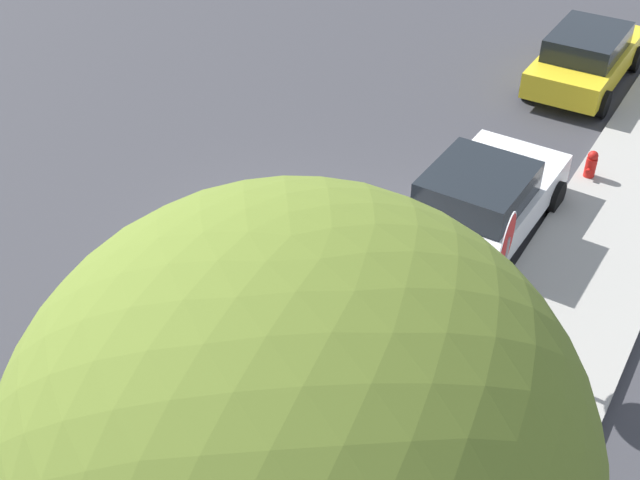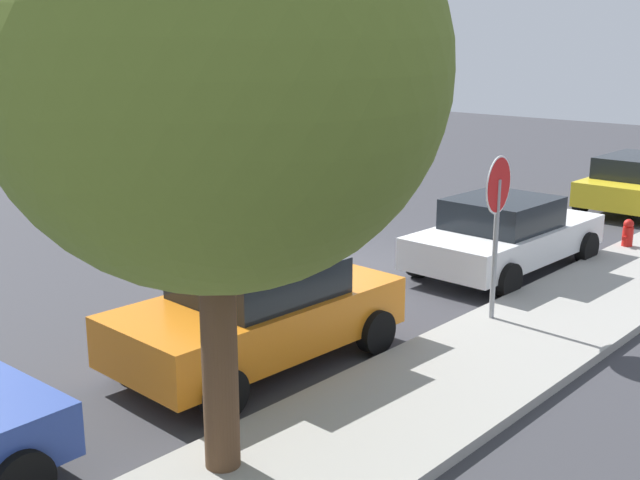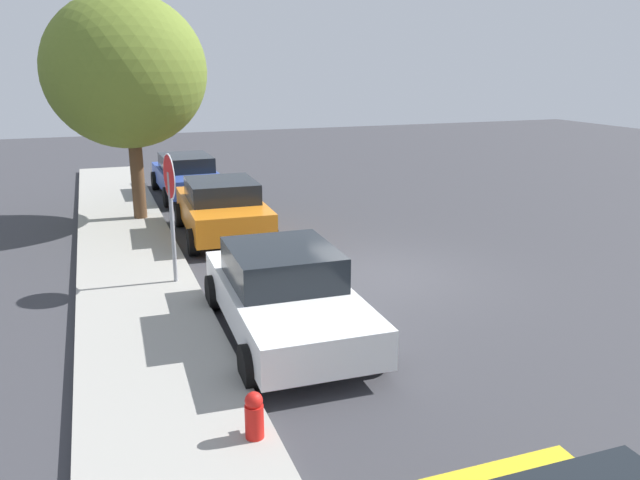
{
  "view_description": "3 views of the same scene",
  "coord_description": "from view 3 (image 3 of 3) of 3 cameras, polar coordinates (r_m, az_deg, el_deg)",
  "views": [
    {
      "loc": [
        9.53,
        6.5,
        8.86
      ],
      "look_at": [
        0.77,
        1.2,
        1.15
      ],
      "focal_mm": 45.0,
      "sensor_mm": 36.0,
      "label": 1
    },
    {
      "loc": [
        11.35,
        10.05,
        4.41
      ],
      "look_at": [
        1.31,
        1.09,
        0.98
      ],
      "focal_mm": 45.0,
      "sensor_mm": 36.0,
      "label": 2
    },
    {
      "loc": [
        -11.26,
        5.52,
        4.31
      ],
      "look_at": [
        0.01,
        1.38,
        0.91
      ],
      "focal_mm": 35.0,
      "sensor_mm": 36.0,
      "label": 3
    }
  ],
  "objects": [
    {
      "name": "sidewalk_curb",
      "position": [
        12.04,
        -16.03,
        -5.44
      ],
      "size": [
        32.0,
        2.26,
        0.14
      ],
      "primitive_type": "cube",
      "color": "#9E9B93",
      "rests_on": "ground_plane"
    },
    {
      "name": "parked_car_orange",
      "position": [
        16.11,
        -8.94,
        2.9
      ],
      "size": [
        4.19,
        2.21,
        1.48
      ],
      "color": "orange",
      "rests_on": "ground_plane"
    },
    {
      "name": "street_tree_near_corner",
      "position": [
        17.79,
        -17.36,
        14.49
      ],
      "size": [
        4.26,
        4.26,
        6.15
      ],
      "color": "#513823",
      "rests_on": "ground_plane"
    },
    {
      "name": "fire_hydrant",
      "position": [
        7.5,
        -6.03,
        -16.05
      ],
      "size": [
        0.3,
        0.22,
        0.72
      ],
      "color": "red",
      "rests_on": "ground_plane"
    },
    {
      "name": "stop_sign",
      "position": [
        12.31,
        -13.52,
        3.98
      ],
      "size": [
        0.88,
        0.12,
        2.69
      ],
      "color": "gray",
      "rests_on": "ground_plane"
    },
    {
      "name": "parked_car_white",
      "position": [
        10.17,
        -3.24,
        -4.83
      ],
      "size": [
        4.5,
        2.21,
        1.45
      ],
      "color": "white",
      "rests_on": "ground_plane"
    },
    {
      "name": "ground_plane",
      "position": [
        13.26,
        5.64,
        -3.23
      ],
      "size": [
        60.0,
        60.0,
        0.0
      ],
      "primitive_type": "plane",
      "color": "#38383D"
    },
    {
      "name": "parked_car_blue",
      "position": [
        21.49,
        -12.07,
        5.84
      ],
      "size": [
        4.48,
        2.07,
        1.37
      ],
      "color": "#2D479E",
      "rests_on": "ground_plane"
    }
  ]
}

